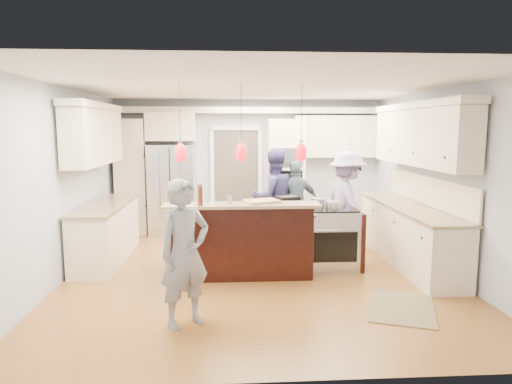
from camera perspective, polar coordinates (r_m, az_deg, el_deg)
ground_plane at (r=6.91m, az=0.19°, el=-9.89°), size 6.00×6.00×0.00m
room_shell at (r=6.58m, az=0.19°, el=5.34°), size 5.54×6.04×2.72m
refrigerator at (r=9.35m, az=-10.43°, el=0.35°), size 0.90×0.70×1.80m
oven_column at (r=9.36m, az=3.69°, el=2.02°), size 0.72×0.69×2.30m
back_upper_cabinets at (r=9.34m, az=-5.54°, el=5.18°), size 5.30×0.61×2.54m
right_counter_run at (r=7.52m, az=18.96°, el=-0.60°), size 0.64×3.10×2.51m
left_cabinets at (r=7.70m, az=-18.69°, el=-0.39°), size 0.64×2.30×2.51m
kitchen_island at (r=6.84m, az=-1.92°, el=-5.86°), size 2.10×1.46×1.12m
island_range at (r=7.10m, az=9.55°, el=-5.69°), size 0.82×0.71×0.92m
pendant_lights at (r=6.06m, az=-1.85°, el=4.98°), size 1.75×0.15×1.03m
person_bar_end at (r=4.96m, az=-8.90°, el=-7.58°), size 0.70×0.64×1.60m
person_far_left at (r=8.30m, az=2.21°, el=-0.67°), size 1.00×0.87×1.75m
person_far_right at (r=8.37m, az=4.99°, el=-1.35°), size 0.96×0.55×1.54m
person_range_side at (r=7.93m, az=11.31°, el=-1.26°), size 0.85×1.23×1.74m
floor_rug at (r=5.86m, az=17.74°, el=-13.58°), size 1.07×1.27×0.01m
water_bottle at (r=6.03m, az=-9.33°, el=-0.27°), size 0.08×0.08×0.30m
beer_bottle_a at (r=6.17m, az=-9.65°, el=-0.36°), size 0.07×0.07×0.24m
beer_bottle_b at (r=5.98m, az=-6.99°, el=-0.48°), size 0.07×0.07×0.26m
beer_bottle_c at (r=6.19m, az=-7.02°, el=-0.20°), size 0.08×0.08×0.25m
drink_can at (r=6.06m, az=-3.35°, el=-1.02°), size 0.07×0.07×0.11m
cutting_board at (r=6.19m, az=0.67°, el=-1.16°), size 0.53×0.46×0.03m
pot_large at (r=7.09m, az=7.76°, el=-1.30°), size 0.23×0.23×0.13m
pot_small at (r=6.95m, az=9.67°, el=-1.61°), size 0.23×0.23×0.11m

